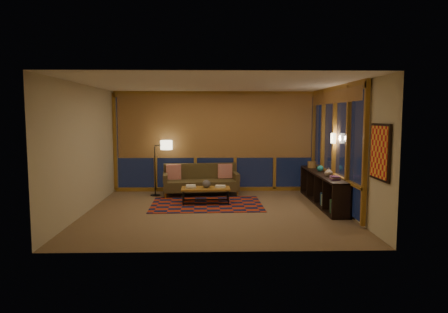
{
  "coord_description": "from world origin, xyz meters",
  "views": [
    {
      "loc": [
        -0.02,
        -8.34,
        2.04
      ],
      "look_at": [
        0.19,
        0.63,
        1.13
      ],
      "focal_mm": 32.0,
      "sensor_mm": 36.0,
      "label": 1
    }
  ],
  "objects_px": {
    "coffee_table": "(206,196)",
    "bookshelf": "(323,189)",
    "sofa": "(201,180)",
    "floor_lamp": "(155,168)"
  },
  "relations": [
    {
      "from": "sofa",
      "to": "coffee_table",
      "type": "bearing_deg",
      "value": -88.02
    },
    {
      "from": "sofa",
      "to": "coffee_table",
      "type": "distance_m",
      "value": 1.06
    },
    {
      "from": "sofa",
      "to": "floor_lamp",
      "type": "distance_m",
      "value": 1.22
    },
    {
      "from": "coffee_table",
      "to": "bookshelf",
      "type": "relative_size",
      "value": 0.39
    },
    {
      "from": "coffee_table",
      "to": "bookshelf",
      "type": "height_order",
      "value": "bookshelf"
    },
    {
      "from": "sofa",
      "to": "floor_lamp",
      "type": "xyz_separation_m",
      "value": [
        -1.18,
        -0.02,
        0.32
      ]
    },
    {
      "from": "coffee_table",
      "to": "bookshelf",
      "type": "distance_m",
      "value": 2.73
    },
    {
      "from": "sofa",
      "to": "floor_lamp",
      "type": "bearing_deg",
      "value": 175.1
    },
    {
      "from": "sofa",
      "to": "coffee_table",
      "type": "xyz_separation_m",
      "value": [
        0.15,
        -1.03,
        -0.2
      ]
    },
    {
      "from": "sofa",
      "to": "bookshelf",
      "type": "xyz_separation_m",
      "value": [
        2.86,
        -1.13,
        -0.03
      ]
    }
  ]
}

